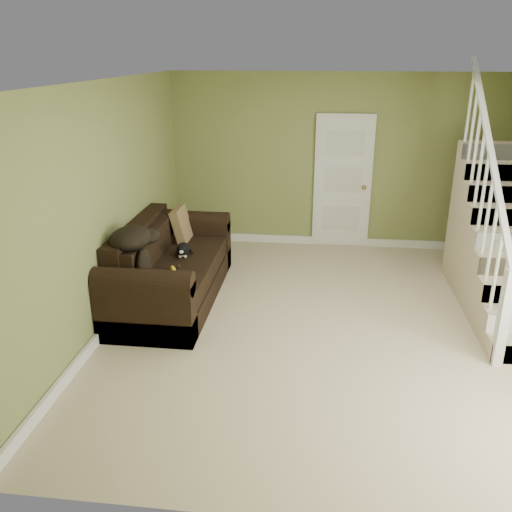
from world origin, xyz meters
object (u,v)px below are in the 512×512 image
(cat, at_px, (183,250))
(side_table, at_px, (170,251))
(banana, at_px, (173,269))
(sofa, at_px, (168,271))

(cat, bearing_deg, side_table, 111.40)
(side_table, bearing_deg, banana, -72.10)
(sofa, xyz_separation_m, banana, (0.17, -0.38, 0.18))
(banana, bearing_deg, sofa, 90.14)
(sofa, relative_size, banana, 11.91)
(sofa, bearing_deg, banana, -65.66)
(side_table, relative_size, banana, 4.19)
(sofa, bearing_deg, cat, 42.30)
(side_table, distance_m, banana, 1.27)
(sofa, distance_m, side_table, 0.84)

